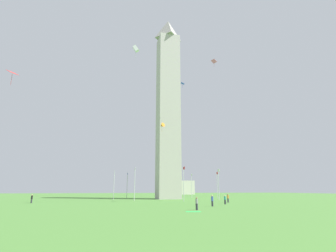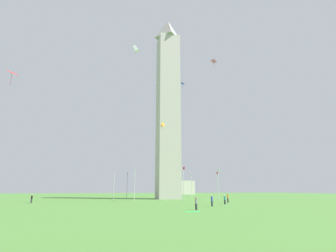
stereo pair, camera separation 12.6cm
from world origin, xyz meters
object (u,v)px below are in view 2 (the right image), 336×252
(kite_orange_delta, at_px, (162,126))
(flagpole_n, at_px, (183,182))
(person_blue_shirt, at_px, (212,201))
(person_black_shirt, at_px, (32,199))
(person_orange_shirt, at_px, (228,198))
(person_teal_shirt, at_px, (225,200))
(obelisk_monument, at_px, (168,102))
(picnic_blanket_near_first_person, at_px, (193,212))
(flagpole_w, at_px, (114,183))
(person_gray_shirt, at_px, (196,204))
(flagpole_nw, at_px, (135,182))
(flagpole_s, at_px, (158,184))
(kite_red_diamond, at_px, (12,73))
(kite_white_box, at_px, (136,49))
(flagpole_sw, at_px, (127,184))
(kite_pink_diamond, at_px, (214,61))
(flagpole_e, at_px, (217,184))
(flagpole_ne, at_px, (219,183))
(flagpole_se, at_px, (192,184))
(kite_blue_diamond, at_px, (183,84))
(distant_building, at_px, (181,188))

(kite_orange_delta, bearing_deg, flagpole_n, 24.78)
(person_blue_shirt, relative_size, person_black_shirt, 1.05)
(person_orange_shirt, bearing_deg, kite_orange_delta, -0.89)
(flagpole_n, distance_m, person_teal_shirt, 13.70)
(obelisk_monument, relative_size, picnic_blanket_near_first_person, 31.64)
(flagpole_w, xyz_separation_m, person_gray_shirt, (38.79, 9.32, -3.45))
(flagpole_nw, bearing_deg, flagpole_s, 157.50)
(kite_red_diamond, height_order, picnic_blanket_near_first_person, kite_red_diamond)
(flagpole_nw, xyz_separation_m, person_blue_shirt, (22.00, 9.78, -3.39))
(obelisk_monument, bearing_deg, kite_white_box, -26.44)
(kite_orange_delta, bearing_deg, obelisk_monument, 155.03)
(person_gray_shirt, relative_size, person_orange_shirt, 0.95)
(flagpole_sw, distance_m, kite_pink_diamond, 45.97)
(flagpole_e, height_order, picnic_blanket_near_first_person, flagpole_e)
(flagpole_e, relative_size, flagpole_nw, 1.00)
(kite_pink_diamond, xyz_separation_m, picnic_blanket_near_first_person, (16.18, -11.10, -29.59))
(flagpole_n, xyz_separation_m, flagpole_s, (-29.86, 0.00, 0.00))
(flagpole_ne, bearing_deg, flagpole_n, -67.50)
(kite_orange_delta, bearing_deg, flagpole_e, 111.91)
(flagpole_e, bearing_deg, flagpole_n, -45.00)
(flagpole_ne, relative_size, kite_orange_delta, 3.27)
(flagpole_se, distance_m, kite_red_diamond, 61.30)
(flagpole_n, bearing_deg, flagpole_nw, -112.50)
(obelisk_monument, bearing_deg, kite_orange_delta, -24.97)
(flagpole_e, height_order, person_orange_shirt, flagpole_e)
(person_black_shirt, bearing_deg, flagpole_n, -4.37)
(person_gray_shirt, bearing_deg, kite_red_diamond, 55.50)
(flagpole_e, xyz_separation_m, person_blue_shirt, (32.56, -15.70, -3.39))
(flagpole_nw, distance_m, person_black_shirt, 21.16)
(kite_blue_diamond, bearing_deg, flagpole_s, -173.59)
(person_orange_shirt, xyz_separation_m, distant_building, (-93.35, 17.35, 2.77))
(flagpole_e, height_order, person_teal_shirt, flagpole_e)
(person_gray_shirt, height_order, kite_blue_diamond, kite_blue_diamond)
(flagpole_e, distance_m, flagpole_se, 11.43)
(distant_building, xyz_separation_m, picnic_blanket_near_first_person, (112.50, -31.47, -3.61))
(person_blue_shirt, distance_m, person_teal_shirt, 6.72)
(obelisk_monument, xyz_separation_m, kite_white_box, (25.84, -12.85, 1.23))
(obelisk_monument, bearing_deg, flagpole_n, 0.00)
(flagpole_se, distance_m, person_blue_shirt, 44.71)
(kite_white_box, bearing_deg, flagpole_sw, 176.39)
(flagpole_se, relative_size, person_black_shirt, 4.72)
(flagpole_n, bearing_deg, flagpole_se, 157.50)
(flagpole_w, xyz_separation_m, person_orange_shirt, (21.84, 22.20, -3.41))
(flagpole_n, relative_size, flagpole_e, 1.00)
(flagpole_e, height_order, kite_orange_delta, kite_orange_delta)
(person_orange_shirt, relative_size, kite_orange_delta, 0.72)
(obelisk_monument, relative_size, person_orange_shirt, 33.48)
(person_gray_shirt, distance_m, picnic_blanket_near_first_person, 2.65)
(picnic_blanket_near_first_person, bearing_deg, kite_blue_diamond, 164.56)
(flagpole_n, distance_m, flagpole_ne, 11.43)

